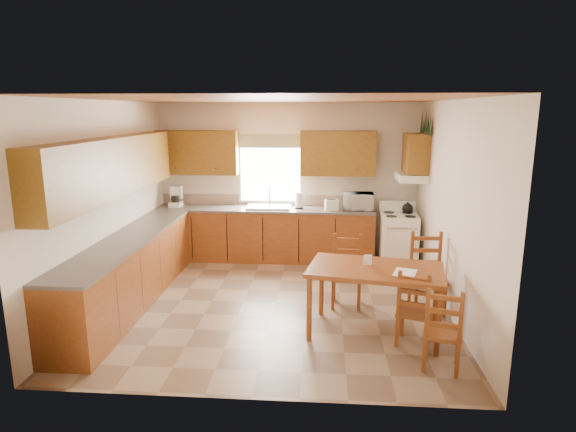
# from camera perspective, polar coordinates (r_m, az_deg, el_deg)

# --- Properties ---
(floor) EXTENTS (4.50, 4.50, 0.00)m
(floor) POSITION_cam_1_polar(r_m,az_deg,el_deg) (6.67, -1.50, -10.24)
(floor) COLOR #83674D
(floor) RESTS_ON ground
(ceiling) EXTENTS (4.50, 4.50, 0.00)m
(ceiling) POSITION_cam_1_polar(r_m,az_deg,el_deg) (6.15, -1.64, 13.65)
(ceiling) COLOR #955429
(ceiling) RESTS_ON floor
(wall_left) EXTENTS (4.50, 4.50, 0.00)m
(wall_left) POSITION_cam_1_polar(r_m,az_deg,el_deg) (6.87, -20.60, 1.40)
(wall_left) COLOR beige
(wall_left) RESTS_ON floor
(wall_right) EXTENTS (4.50, 4.50, 0.00)m
(wall_right) POSITION_cam_1_polar(r_m,az_deg,el_deg) (6.45, 18.75, 0.87)
(wall_right) COLOR beige
(wall_right) RESTS_ON floor
(wall_back) EXTENTS (4.50, 4.50, 0.00)m
(wall_back) POSITION_cam_1_polar(r_m,az_deg,el_deg) (8.48, -0.05, 4.18)
(wall_back) COLOR beige
(wall_back) RESTS_ON floor
(wall_front) EXTENTS (4.50, 4.50, 0.00)m
(wall_front) POSITION_cam_1_polar(r_m,az_deg,el_deg) (4.10, -4.70, -4.92)
(wall_front) COLOR beige
(wall_front) RESTS_ON floor
(lower_cab_back) EXTENTS (3.75, 0.60, 0.88)m
(lower_cab_back) POSITION_cam_1_polar(r_m,az_deg,el_deg) (8.40, -2.76, -2.25)
(lower_cab_back) COLOR brown
(lower_cab_back) RESTS_ON floor
(lower_cab_left) EXTENTS (0.60, 3.60, 0.88)m
(lower_cab_left) POSITION_cam_1_polar(r_m,az_deg,el_deg) (6.84, -18.24, -6.36)
(lower_cab_left) COLOR brown
(lower_cab_left) RESTS_ON floor
(counter_back) EXTENTS (3.75, 0.63, 0.04)m
(counter_back) POSITION_cam_1_polar(r_m,az_deg,el_deg) (8.30, -2.79, 0.83)
(counter_back) COLOR #58514B
(counter_back) RESTS_ON lower_cab_back
(counter_left) EXTENTS (0.63, 3.60, 0.04)m
(counter_left) POSITION_cam_1_polar(r_m,az_deg,el_deg) (6.71, -18.51, -2.63)
(counter_left) COLOR #58514B
(counter_left) RESTS_ON lower_cab_left
(backsplash) EXTENTS (3.75, 0.01, 0.18)m
(backsplash) POSITION_cam_1_polar(r_m,az_deg,el_deg) (8.56, -2.56, 1.94)
(backsplash) COLOR gray
(backsplash) RESTS_ON counter_back
(upper_cab_back_left) EXTENTS (1.41, 0.33, 0.75)m
(upper_cab_back_left) POSITION_cam_1_polar(r_m,az_deg,el_deg) (8.51, -10.67, 7.42)
(upper_cab_back_left) COLOR brown
(upper_cab_back_left) RESTS_ON wall_back
(upper_cab_back_right) EXTENTS (1.25, 0.33, 0.75)m
(upper_cab_back_right) POSITION_cam_1_polar(r_m,az_deg,el_deg) (8.24, 5.90, 7.40)
(upper_cab_back_right) COLOR brown
(upper_cab_back_right) RESTS_ON wall_back
(upper_cab_left) EXTENTS (0.33, 3.60, 0.75)m
(upper_cab_left) POSITION_cam_1_polar(r_m,az_deg,el_deg) (6.59, -20.17, 5.45)
(upper_cab_left) COLOR brown
(upper_cab_left) RESTS_ON wall_left
(upper_cab_stove) EXTENTS (0.33, 0.62, 0.62)m
(upper_cab_stove) POSITION_cam_1_polar(r_m,az_deg,el_deg) (7.93, 14.89, 7.19)
(upper_cab_stove) COLOR brown
(upper_cab_stove) RESTS_ON wall_right
(range_hood) EXTENTS (0.44, 0.62, 0.12)m
(range_hood) POSITION_cam_1_polar(r_m,az_deg,el_deg) (7.97, 14.39, 4.48)
(range_hood) COLOR white
(range_hood) RESTS_ON wall_right
(window_frame) EXTENTS (1.13, 0.02, 1.18)m
(window_frame) POSITION_cam_1_polar(r_m,az_deg,el_deg) (8.45, -2.11, 5.51)
(window_frame) COLOR white
(window_frame) RESTS_ON wall_back
(window_pane) EXTENTS (1.05, 0.01, 1.10)m
(window_pane) POSITION_cam_1_polar(r_m,az_deg,el_deg) (8.45, -2.11, 5.50)
(window_pane) COLOR white
(window_pane) RESTS_ON wall_back
(window_valance) EXTENTS (1.19, 0.01, 0.24)m
(window_valance) POSITION_cam_1_polar(r_m,az_deg,el_deg) (8.37, -2.16, 8.88)
(window_valance) COLOR #435B2E
(window_valance) RESTS_ON wall_back
(sink_basin) EXTENTS (0.75, 0.45, 0.04)m
(sink_basin) POSITION_cam_1_polar(r_m,az_deg,el_deg) (8.28, -2.28, 1.09)
(sink_basin) COLOR silver
(sink_basin) RESTS_ON counter_back
(pine_decal_a) EXTENTS (0.22, 0.22, 0.36)m
(pine_decal_a) POSITION_cam_1_polar(r_m,az_deg,el_deg) (7.62, 16.51, 10.52)
(pine_decal_a) COLOR #15361F
(pine_decal_a) RESTS_ON wall_right
(pine_decal_b) EXTENTS (0.22, 0.22, 0.36)m
(pine_decal_b) POSITION_cam_1_polar(r_m,az_deg,el_deg) (7.93, 16.04, 10.89)
(pine_decal_b) COLOR #15361F
(pine_decal_b) RESTS_ON wall_right
(pine_decal_c) EXTENTS (0.22, 0.22, 0.36)m
(pine_decal_c) POSITION_cam_1_polar(r_m,az_deg,el_deg) (8.25, 15.58, 10.68)
(pine_decal_c) COLOR #15361F
(pine_decal_c) RESTS_ON wall_right
(stove) EXTENTS (0.62, 0.64, 0.88)m
(stove) POSITION_cam_1_polar(r_m,az_deg,el_deg) (8.17, 12.92, -2.99)
(stove) COLOR white
(stove) RESTS_ON floor
(coffeemaker) EXTENTS (0.27, 0.30, 0.37)m
(coffeemaker) POSITION_cam_1_polar(r_m,az_deg,el_deg) (8.62, -13.20, 2.34)
(coffeemaker) COLOR white
(coffeemaker) RESTS_ON counter_back
(paper_towel) EXTENTS (0.14, 0.14, 0.27)m
(paper_towel) POSITION_cam_1_polar(r_m,az_deg,el_deg) (8.24, 1.30, 1.86)
(paper_towel) COLOR white
(paper_towel) RESTS_ON counter_back
(toaster) EXTENTS (0.24, 0.18, 0.17)m
(toaster) POSITION_cam_1_polar(r_m,az_deg,el_deg) (8.14, 5.17, 1.32)
(toaster) COLOR white
(toaster) RESTS_ON counter_back
(microwave) EXTENTS (0.48, 0.35, 0.28)m
(microwave) POSITION_cam_1_polar(r_m,az_deg,el_deg) (8.23, 8.31, 1.75)
(microwave) COLOR white
(microwave) RESTS_ON counter_back
(dining_table) EXTENTS (1.64, 1.12, 0.81)m
(dining_table) POSITION_cam_1_polar(r_m,az_deg,el_deg) (5.75, 10.22, -9.87)
(dining_table) COLOR brown
(dining_table) RESTS_ON floor
(chair_near_left) EXTENTS (0.46, 0.45, 0.88)m
(chair_near_left) POSITION_cam_1_polar(r_m,az_deg,el_deg) (5.60, 14.80, -10.39)
(chair_near_left) COLOR brown
(chair_near_left) RESTS_ON floor
(chair_near_right) EXTENTS (0.45, 0.44, 0.88)m
(chair_near_right) POSITION_cam_1_polar(r_m,az_deg,el_deg) (5.18, 17.91, -12.46)
(chair_near_right) COLOR brown
(chair_near_right) RESTS_ON floor
(chair_far_left) EXTENTS (0.42, 0.41, 0.95)m
(chair_far_left) POSITION_cam_1_polar(r_m,az_deg,el_deg) (6.46, 6.98, -6.60)
(chair_far_left) COLOR brown
(chair_far_left) RESTS_ON floor
(chair_far_right) EXTENTS (0.45, 0.43, 1.02)m
(chair_far_right) POSITION_cam_1_polar(r_m,az_deg,el_deg) (6.48, 16.27, -6.61)
(chair_far_right) COLOR brown
(chair_far_right) RESTS_ON floor
(table_paper) EXTENTS (0.32, 0.37, 0.00)m
(table_paper) POSITION_cam_1_polar(r_m,az_deg,el_deg) (5.51, 13.70, -6.54)
(table_paper) COLOR white
(table_paper) RESTS_ON dining_table
(table_card) EXTENTS (0.09, 0.03, 0.12)m
(table_card) POSITION_cam_1_polar(r_m,az_deg,el_deg) (5.68, 9.43, -5.17)
(table_card) COLOR white
(table_card) RESTS_ON dining_table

